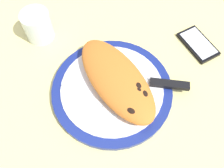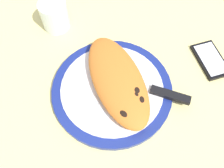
% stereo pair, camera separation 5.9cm
% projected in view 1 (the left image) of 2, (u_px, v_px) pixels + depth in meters
% --- Properties ---
extents(ground_plane, '(1.50, 1.50, 0.03)m').
position_uv_depth(ground_plane, '(112.00, 94.00, 0.64)').
color(ground_plane, '#E5D684').
extents(plate, '(0.30, 0.30, 0.02)m').
position_uv_depth(plate, '(112.00, 90.00, 0.62)').
color(plate, navy).
rests_on(plate, ground_plane).
extents(calzone, '(0.29, 0.18, 0.04)m').
position_uv_depth(calzone, '(116.00, 78.00, 0.60)').
color(calzone, orange).
rests_on(calzone, plate).
extents(fork, '(0.16, 0.05, 0.00)m').
position_uv_depth(fork, '(96.00, 101.00, 0.59)').
color(fork, silver).
rests_on(fork, plate).
extents(knife, '(0.19, 0.14, 0.01)m').
position_uv_depth(knife, '(158.00, 83.00, 0.61)').
color(knife, silver).
rests_on(knife, plate).
extents(smartphone, '(0.13, 0.10, 0.01)m').
position_uv_depth(smartphone, '(198.00, 44.00, 0.69)').
color(smartphone, black).
rests_on(smartphone, ground_plane).
extents(water_glass, '(0.08, 0.08, 0.08)m').
position_uv_depth(water_glass, '(39.00, 27.00, 0.68)').
color(water_glass, silver).
rests_on(water_glass, ground_plane).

